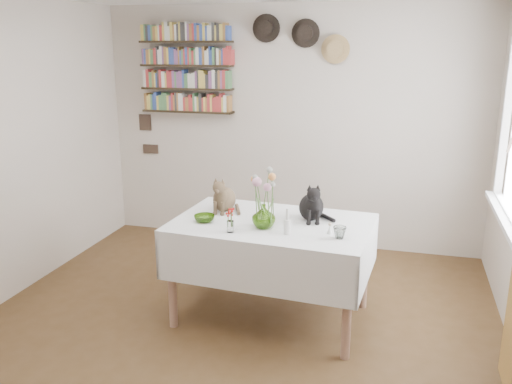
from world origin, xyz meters
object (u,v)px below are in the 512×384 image
(tabby_cat, at_px, (224,193))
(black_cat, at_px, (312,200))
(bookshelf_unit, at_px, (187,69))
(dining_table, at_px, (272,246))
(flower_vase, at_px, (264,216))

(tabby_cat, height_order, black_cat, black_cat)
(tabby_cat, height_order, bookshelf_unit, bookshelf_unit)
(dining_table, height_order, tabby_cat, tabby_cat)
(tabby_cat, xyz_separation_m, black_cat, (0.72, -0.04, 0.01))
(dining_table, bearing_deg, black_cat, 26.71)
(dining_table, height_order, black_cat, black_cat)
(dining_table, xyz_separation_m, tabby_cat, (-0.44, 0.18, 0.34))
(bookshelf_unit, bearing_deg, flower_vase, -53.77)
(tabby_cat, bearing_deg, bookshelf_unit, 125.04)
(tabby_cat, bearing_deg, black_cat, 0.49)
(dining_table, height_order, bookshelf_unit, bookshelf_unit)
(tabby_cat, xyz_separation_m, flower_vase, (0.41, -0.33, -0.06))
(black_cat, height_order, bookshelf_unit, bookshelf_unit)
(tabby_cat, distance_m, flower_vase, 0.53)
(flower_vase, bearing_deg, black_cat, 43.75)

